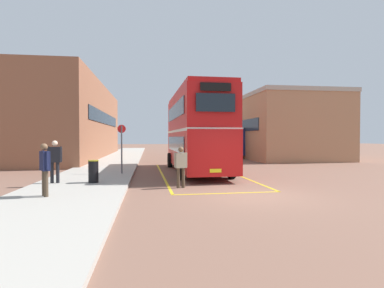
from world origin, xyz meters
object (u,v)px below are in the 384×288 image
object	(u,v)px
double_decker_bus	(196,130)
bus_stop_sign	(122,144)
pedestrian_waiting_near	(55,158)
litter_bin	(93,171)
single_deck_bus	(217,141)
pedestrian_waiting_far	(45,166)
pedestrian_boarding	(181,164)

from	to	relation	value
double_decker_bus	bus_stop_sign	xyz separation A→B (m)	(-4.24, -1.28, -0.79)
pedestrian_waiting_near	litter_bin	world-z (taller)	pedestrian_waiting_near
single_deck_bus	pedestrian_waiting_far	size ratio (longest dim) A/B	5.83
litter_bin	single_deck_bus	bearing A→B (deg)	63.58
pedestrian_waiting_near	bus_stop_sign	world-z (taller)	bus_stop_sign
pedestrian_boarding	pedestrian_waiting_near	bearing A→B (deg)	167.86
pedestrian_waiting_near	pedestrian_waiting_far	world-z (taller)	pedestrian_waiting_near
single_deck_bus	pedestrian_waiting_far	distance (m)	25.04
double_decker_bus	pedestrian_waiting_near	bearing A→B (deg)	-146.61
double_decker_bus	pedestrian_boarding	xyz separation A→B (m)	(-1.47, -5.58, -1.53)
double_decker_bus	pedestrian_waiting_near	distance (m)	8.19
single_deck_bus	litter_bin	distance (m)	21.96
single_deck_bus	pedestrian_waiting_near	bearing A→B (deg)	-120.14
pedestrian_waiting_near	pedestrian_waiting_far	distance (m)	3.08
litter_bin	pedestrian_boarding	bearing A→B (deg)	-16.06
double_decker_bus	litter_bin	world-z (taller)	double_decker_bus
pedestrian_boarding	pedestrian_waiting_near	world-z (taller)	pedestrian_waiting_near
single_deck_bus	litter_bin	world-z (taller)	single_deck_bus
pedestrian_boarding	pedestrian_waiting_near	distance (m)	5.40
single_deck_bus	bus_stop_sign	size ratio (longest dim) A/B	3.89
pedestrian_waiting_near	pedestrian_waiting_far	bearing A→B (deg)	-79.28
bus_stop_sign	pedestrian_waiting_far	bearing A→B (deg)	-107.37
pedestrian_boarding	pedestrian_waiting_far	distance (m)	5.07
double_decker_bus	pedestrian_waiting_far	world-z (taller)	double_decker_bus
pedestrian_waiting_far	pedestrian_boarding	bearing A→B (deg)	21.93
pedestrian_boarding	double_decker_bus	bearing A→B (deg)	75.22
pedestrian_boarding	pedestrian_waiting_near	xyz separation A→B (m)	(-5.27, 1.13, 0.22)
pedestrian_waiting_near	litter_bin	xyz separation A→B (m)	(1.60, -0.08, -0.58)
double_decker_bus	single_deck_bus	bearing A→B (deg)	73.03
double_decker_bus	pedestrian_boarding	bearing A→B (deg)	-104.78
pedestrian_boarding	pedestrian_waiting_far	bearing A→B (deg)	-158.07
double_decker_bus	single_deck_bus	xyz separation A→B (m)	(4.61, 15.12, -0.87)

